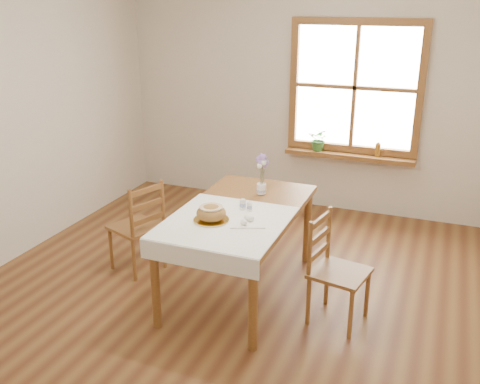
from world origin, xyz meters
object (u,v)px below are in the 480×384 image
object	(u,v)px
chair_left	(136,225)
bread_plate	(211,220)
dining_table	(240,219)
chair_right	(340,271)
flower_vase	(261,189)

from	to	relation	value
chair_left	bread_plate	xyz separation A→B (m)	(0.92, -0.35, 0.34)
dining_table	chair_left	distance (m)	1.05
chair_left	chair_right	xyz separation A→B (m)	(1.90, -0.17, -0.00)
dining_table	bread_plate	world-z (taller)	bread_plate
bread_plate	chair_right	bearing A→B (deg)	10.31
chair_left	chair_right	size ratio (longest dim) A/B	1.01
chair_left	flower_vase	bearing A→B (deg)	130.06
dining_table	bread_plate	bearing A→B (deg)	-108.15
dining_table	chair_left	size ratio (longest dim) A/B	1.85
dining_table	chair_right	world-z (taller)	chair_right
bread_plate	flower_vase	xyz separation A→B (m)	(0.15, 0.72, 0.03)
chair_right	dining_table	bearing A→B (deg)	91.35
dining_table	flower_vase	xyz separation A→B (m)	(0.05, 0.39, 0.13)
chair_left	bread_plate	bearing A→B (deg)	89.99
flower_vase	chair_right	bearing A→B (deg)	-33.18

